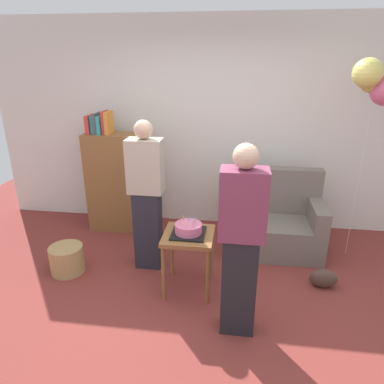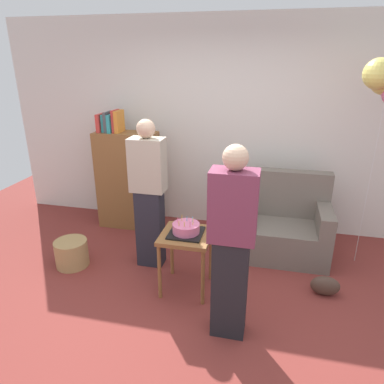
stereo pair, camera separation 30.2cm
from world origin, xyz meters
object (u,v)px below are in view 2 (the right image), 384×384
object	(u,v)px
couch	(280,226)
person_blowing_candles	(149,195)
bookshelf	(128,178)
birthday_cake	(186,229)
handbag	(325,286)
side_table	(186,242)
person_holding_cake	(232,245)
wicker_basket	(72,253)

from	to	relation	value
couch	person_blowing_candles	bearing A→B (deg)	-157.50
couch	person_blowing_candles	xyz separation A→B (m)	(-1.40, -0.58, 0.49)
couch	bookshelf	distance (m)	2.07
couch	birthday_cake	world-z (taller)	couch
birthday_cake	handbag	xyz separation A→B (m)	(1.35, 0.20, -0.56)
side_table	handbag	xyz separation A→B (m)	(1.35, 0.20, -0.42)
person_holding_cake	person_blowing_candles	bearing A→B (deg)	-29.46
bookshelf	wicker_basket	distance (m)	1.27
handbag	wicker_basket	bearing A→B (deg)	-178.19
person_holding_cake	couch	bearing A→B (deg)	-93.72
wicker_basket	handbag	xyz separation A→B (m)	(2.70, 0.09, -0.05)
wicker_basket	handbag	world-z (taller)	wicker_basket
birthday_cake	handbag	size ratio (longest dim) A/B	1.14
wicker_basket	handbag	distance (m)	2.71
person_blowing_candles	wicker_basket	world-z (taller)	person_blowing_candles
birthday_cake	wicker_basket	bearing A→B (deg)	175.09
side_table	person_holding_cake	distance (m)	0.77
bookshelf	birthday_cake	world-z (taller)	bookshelf
side_table	person_blowing_candles	size ratio (longest dim) A/B	0.38
person_holding_cake	wicker_basket	distance (m)	2.06
bookshelf	person_holding_cake	distance (m)	2.38
wicker_basket	person_blowing_candles	bearing A→B (deg)	16.46
birthday_cake	person_blowing_candles	world-z (taller)	person_blowing_candles
bookshelf	birthday_cake	size ratio (longest dim) A/B	4.94
bookshelf	side_table	xyz separation A→B (m)	(1.12, -1.24, -0.16)
couch	side_table	world-z (taller)	couch
birthday_cake	person_holding_cake	world-z (taller)	person_holding_cake
bookshelf	handbag	size ratio (longest dim) A/B	5.64
birthday_cake	person_holding_cake	xyz separation A→B (m)	(0.49, -0.50, 0.17)
birthday_cake	side_table	bearing A→B (deg)	28.87
person_blowing_candles	handbag	world-z (taller)	person_blowing_candles
wicker_basket	person_holding_cake	bearing A→B (deg)	-18.60
couch	side_table	size ratio (longest dim) A/B	1.79
side_table	handbag	size ratio (longest dim) A/B	2.20
person_blowing_candles	bookshelf	bearing A→B (deg)	113.40
person_holding_cake	side_table	bearing A→B (deg)	-33.80
wicker_basket	handbag	size ratio (longest dim) A/B	1.29
person_holding_cake	handbag	distance (m)	1.33
bookshelf	birthday_cake	distance (m)	1.67
birthday_cake	person_blowing_candles	xyz separation A→B (m)	(-0.50, 0.37, 0.17)
birthday_cake	wicker_basket	size ratio (longest dim) A/B	0.89
couch	person_holding_cake	world-z (taller)	person_holding_cake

